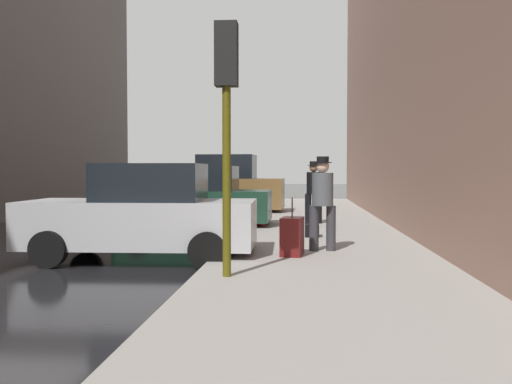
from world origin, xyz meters
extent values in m
plane|color=black|center=(0.00, 0.00, 0.00)|extent=(120.00, 120.00, 0.00)
cube|color=gray|center=(6.00, 0.00, 0.07)|extent=(4.00, 40.00, 0.15)
cube|color=#B7BABF|center=(2.60, -0.56, 0.69)|extent=(4.24, 1.94, 0.84)
cube|color=black|center=(2.80, -0.55, 1.44)|extent=(1.93, 1.61, 0.70)
cylinder|color=black|center=(1.21, 0.33, 0.32)|extent=(0.64, 0.23, 0.64)
cylinder|color=black|center=(1.26, -1.51, 0.32)|extent=(0.64, 0.23, 0.64)
cylinder|color=black|center=(3.94, 0.40, 0.32)|extent=(0.64, 0.23, 0.64)
cylinder|color=black|center=(3.99, -1.44, 0.32)|extent=(0.64, 0.23, 0.64)
cube|color=#193828|center=(2.60, 4.86, 0.69)|extent=(4.22, 1.90, 0.84)
cube|color=black|center=(2.80, 4.86, 1.44)|extent=(1.91, 1.59, 0.70)
cylinder|color=black|center=(1.25, 5.80, 0.32)|extent=(0.64, 0.23, 0.64)
cylinder|color=black|center=(1.22, 3.96, 0.32)|extent=(0.64, 0.23, 0.64)
cylinder|color=black|center=(3.98, 5.76, 0.32)|extent=(0.64, 0.23, 0.64)
cylinder|color=black|center=(3.95, 3.92, 0.32)|extent=(0.64, 0.23, 0.64)
cube|color=brown|center=(2.60, 10.22, 0.82)|extent=(4.66, 2.00, 1.10)
cube|color=black|center=(2.80, 10.21, 1.80)|extent=(2.12, 1.63, 0.90)
cylinder|color=black|center=(1.14, 11.19, 0.32)|extent=(0.65, 0.24, 0.64)
cylinder|color=black|center=(1.07, 9.35, 0.32)|extent=(0.65, 0.24, 0.64)
cylinder|color=black|center=(4.13, 11.08, 0.32)|extent=(0.65, 0.24, 0.64)
cylinder|color=black|center=(4.06, 9.25, 0.32)|extent=(0.65, 0.24, 0.64)
cylinder|color=red|center=(4.45, 4.72, 0.43)|extent=(0.22, 0.22, 0.55)
sphere|color=red|center=(4.45, 4.72, 0.76)|extent=(0.20, 0.20, 0.20)
cylinder|color=red|center=(4.29, 4.72, 0.45)|extent=(0.10, 0.09, 0.09)
cylinder|color=red|center=(4.61, 4.72, 0.45)|extent=(0.10, 0.09, 0.09)
cylinder|color=#514C0F|center=(4.50, -2.83, 1.95)|extent=(0.12, 0.12, 3.60)
cube|color=black|center=(4.50, -2.83, 3.30)|extent=(0.32, 0.24, 0.90)
sphere|color=red|center=(4.50, -2.70, 3.58)|extent=(0.14, 0.14, 0.14)
sphere|color=yellow|center=(4.50, -2.70, 3.30)|extent=(0.14, 0.14, 0.14)
sphere|color=green|center=(4.50, -2.70, 3.02)|extent=(0.14, 0.14, 0.14)
cylinder|color=#333338|center=(5.80, -0.09, 0.57)|extent=(0.19, 0.19, 0.85)
cylinder|color=#333338|center=(6.12, -0.08, 0.57)|extent=(0.19, 0.19, 0.85)
cylinder|color=#4C5156|center=(5.96, -0.09, 1.31)|extent=(0.42, 0.42, 0.62)
sphere|color=beige|center=(5.96, -0.09, 1.74)|extent=(0.24, 0.24, 0.24)
cylinder|color=black|center=(5.96, -0.09, 1.81)|extent=(0.34, 0.34, 0.02)
cylinder|color=black|center=(5.96, -0.09, 1.87)|extent=(0.23, 0.23, 0.11)
cylinder|color=black|center=(6.07, 5.51, 0.57)|extent=(0.22, 0.22, 0.85)
cylinder|color=black|center=(5.76, 5.42, 0.57)|extent=(0.22, 0.22, 0.85)
cylinder|color=black|center=(5.91, 5.47, 1.31)|extent=(0.50, 0.50, 0.62)
sphere|color=#997051|center=(5.91, 5.47, 1.74)|extent=(0.24, 0.24, 0.24)
cylinder|color=black|center=(5.91, 5.47, 1.81)|extent=(0.34, 0.34, 0.02)
cylinder|color=black|center=(5.91, 5.47, 1.87)|extent=(0.23, 0.23, 0.11)
cube|color=#591414|center=(5.40, -0.74, 0.49)|extent=(0.43, 0.60, 0.68)
cylinder|color=#333333|center=(5.40, -0.74, 1.01)|extent=(0.02, 0.02, 0.36)
cube|color=black|center=(5.81, 2.22, 0.29)|extent=(0.32, 0.44, 0.28)
camera|label=1|loc=(5.55, -10.86, 1.66)|focal=40.00mm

